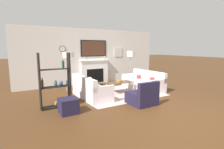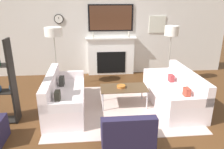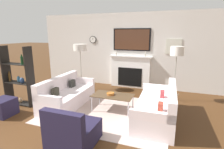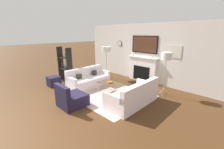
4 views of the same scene
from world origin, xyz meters
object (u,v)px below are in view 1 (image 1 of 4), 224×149
Objects in this scene: coffee_table at (120,83)px; floor_lamp_right at (131,54)px; floor_lamp_left at (68,55)px; ottoman at (68,106)px; armchair at (142,97)px; couch_left at (90,90)px; decorative_bowl at (119,81)px; shelf_unit at (56,83)px; couch_right at (144,83)px.

floor_lamp_right is (1.47, 1.31, 1.06)m from coffee_table.
floor_lamp_left reaches higher than ottoman.
armchair is 3.48m from floor_lamp_left.
ottoman is (-1.11, -1.06, -0.07)m from couch_left.
decorative_bowl reaches higher than ottoman.
decorative_bowl is 0.12× the size of floor_lamp_right.
decorative_bowl is 2.30m from floor_lamp_left.
ottoman is (-2.43, -1.15, -0.19)m from coffee_table.
shelf_unit reaches higher than couch_left.
couch_left reaches higher than coffee_table.
floor_lamp_right is (2.79, 1.40, 1.18)m from couch_left.
coffee_table is 2.66m from shelf_unit.
floor_lamp_right reaches higher than decorative_bowl.
decorative_bowl is (1.26, 0.09, 0.18)m from couch_left.
shelf_unit is at bearing 103.45° from ottoman.
shelf_unit is at bearing -169.57° from decorative_bowl.
coffee_table is at bearing 175.52° from couch_right.
shelf_unit reaches higher than armchair.
couch_right is at bearing 16.51° from ottoman.
armchair is at bearing -131.52° from couch_right.
couch_left is at bearing 43.52° from ottoman.
couch_right is 3.73m from ottoman.
couch_right is 1.22m from decorative_bowl.
couch_right is 3.35m from floor_lamp_left.
coffee_table is (-1.14, 0.09, 0.13)m from couch_right.
decorative_bowl is (0.13, 1.59, 0.22)m from armchair.
couch_left is at bearing 127.14° from armchair.
decorative_bowl reaches higher than coffee_table.
couch_left is 1.79× the size of coffee_table.
couch_left is 0.97× the size of couch_right.
floor_lamp_right is at bearing 32.21° from ottoman.
couch_right is (2.46, 0.00, -0.01)m from couch_left.
coffee_table is 2.24m from floor_lamp_right.
shelf_unit is at bearing -117.93° from floor_lamp_left.
floor_lamp_right reaches higher than coffee_table.
armchair is at bearing -11.10° from ottoman.
decorative_bowl is 2.65m from ottoman.
decorative_bowl is 2.25m from floor_lamp_right.
floor_lamp_right is 0.99× the size of shelf_unit.
shelf_unit is (-0.94, -1.78, -0.73)m from floor_lamp_left.
floor_lamp_right is at bearing 41.72° from coffee_table.
coffee_table is 2.37m from floor_lamp_left.
armchair is at bearing -63.15° from floor_lamp_left.
decorative_bowl is at bearing 85.46° from armchair.
armchair is 0.49× the size of floor_lamp_right.
couch_right reaches higher than coffee_table.
couch_left is at bearing -175.72° from decorative_bowl.
couch_right is 3.99× the size of ottoman.
shelf_unit is (-3.74, -0.38, 0.48)m from couch_right.
ottoman is at bearing -147.79° from floor_lamp_right.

